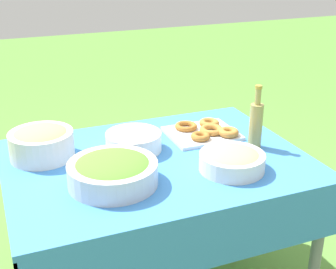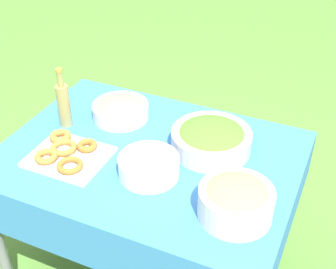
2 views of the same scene
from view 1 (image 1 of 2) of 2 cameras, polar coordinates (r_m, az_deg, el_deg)
picnic_table at (r=2.07m, az=-1.39°, el=-5.56°), size 1.28×0.93×0.77m
salad_bowl at (r=1.81m, az=-6.76°, el=-4.42°), size 0.35×0.35×0.11m
pasta_bowl at (r=1.93m, az=7.82°, el=-3.07°), size 0.27×0.27×0.09m
donut_platter at (r=2.26m, az=4.50°, el=0.40°), size 0.32×0.28×0.05m
plate_stack at (r=2.09m, az=-4.21°, el=-0.88°), size 0.25×0.25×0.08m
olive_oil_bottle at (r=2.12m, az=10.67°, el=1.31°), size 0.06×0.06×0.29m
bread_bowl at (r=2.08m, az=-15.17°, el=-0.87°), size 0.28×0.28×0.14m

